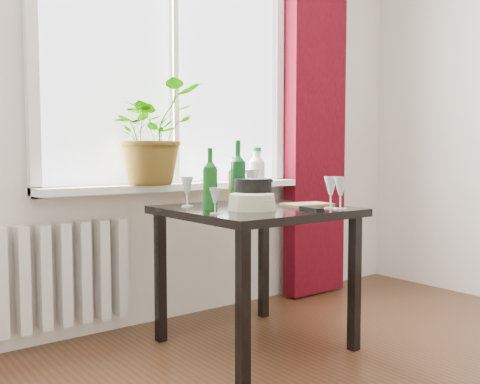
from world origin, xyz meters
TOP-DOWN VIEW (x-y plane):
  - window at (0.00, 2.22)m, footprint 1.72×0.08m
  - windowsill at (0.00, 2.15)m, footprint 1.72×0.20m
  - curtain at (1.12, 2.12)m, footprint 0.50×0.12m
  - radiator at (-0.75, 2.18)m, footprint 0.80×0.10m
  - table at (0.10, 1.55)m, footprint 0.85×0.85m
  - potted_plant at (-0.21, 2.10)m, footprint 0.62×0.57m
  - wine_bottle_left at (-0.15, 1.60)m, footprint 0.09×0.09m
  - wine_bottle_right at (0.08, 1.67)m, footprint 0.10×0.10m
  - bottle_amber at (0.19, 1.86)m, footprint 0.08×0.08m
  - cleaning_bottle at (0.37, 1.87)m, footprint 0.11×0.11m
  - wineglass_front_right at (0.37, 1.20)m, footprint 0.09×0.09m
  - wineglass_far_right at (0.36, 1.26)m, footprint 0.08×0.08m
  - wineglass_back_center at (0.25, 1.76)m, footprint 0.09×0.09m
  - wineglass_back_left at (-0.17, 1.79)m, footprint 0.08×0.08m
  - wineglass_front_left at (-0.26, 1.40)m, footprint 0.06×0.06m
  - plate_stack at (-0.00, 1.45)m, footprint 0.31×0.31m
  - fondue_pot at (0.08, 1.55)m, footprint 0.23×0.20m
  - tv_remote at (0.22, 1.25)m, footprint 0.08×0.16m
  - cutting_board at (0.37, 1.44)m, footprint 0.27×0.19m

SIDE VIEW (x-z plane):
  - radiator at x=-0.75m, z-range 0.10..0.66m
  - table at x=0.10m, z-range 0.28..1.02m
  - cutting_board at x=0.37m, z-range 0.74..0.75m
  - tv_remote at x=0.22m, z-range 0.74..0.76m
  - plate_stack at x=0.00m, z-range 0.74..0.82m
  - wineglass_front_left at x=-0.26m, z-range 0.74..0.87m
  - fondue_pot at x=0.08m, z-range 0.74..0.89m
  - wineglass_back_left at x=-0.17m, z-range 0.74..0.90m
  - windowsill at x=0.00m, z-range 0.80..0.84m
  - wineglass_far_right at x=0.36m, z-range 0.74..0.91m
  - wineglass_front_right at x=0.37m, z-range 0.74..0.91m
  - wineglass_back_center at x=0.25m, z-range 0.74..0.94m
  - bottle_amber at x=0.19m, z-range 0.74..1.01m
  - wine_bottle_left at x=-0.15m, z-range 0.74..1.05m
  - cleaning_bottle at x=0.37m, z-range 0.74..1.07m
  - wine_bottle_right at x=0.08m, z-range 0.74..1.10m
  - potted_plant at x=-0.21m, z-range 0.84..1.43m
  - curtain at x=1.12m, z-range 0.01..2.58m
  - window at x=0.00m, z-range 0.79..2.41m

